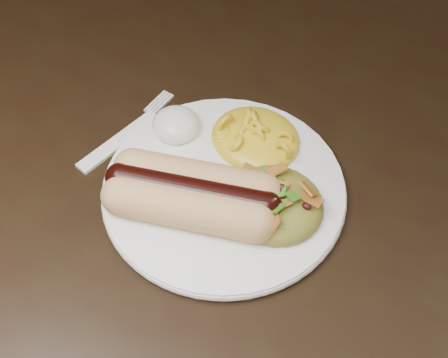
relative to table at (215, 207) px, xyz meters
The scene contains 7 objects.
table is the anchor object (origin of this frame).
plate 0.11m from the table, 43.46° to the right, with size 0.23×0.23×0.01m, color white.
hotdog 0.14m from the table, 69.86° to the right, with size 0.13×0.11×0.04m.
mac_and_cheese 0.13m from the table, 43.99° to the left, with size 0.09×0.08×0.03m, color yellow.
sour_cream 0.13m from the table, behind, with size 0.05×0.05×0.03m, color white.
taco_salad 0.15m from the table, 18.61° to the right, with size 0.09×0.09×0.04m.
fork 0.14m from the table, 154.80° to the right, with size 0.02×0.14×0.00m, color white.
Camera 1 is at (0.23, -0.32, 1.23)m, focal length 50.00 mm.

